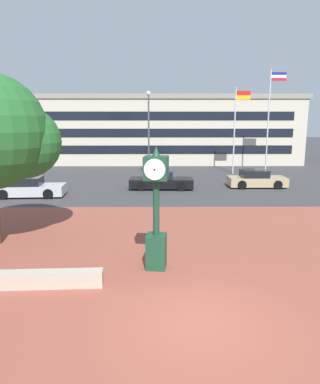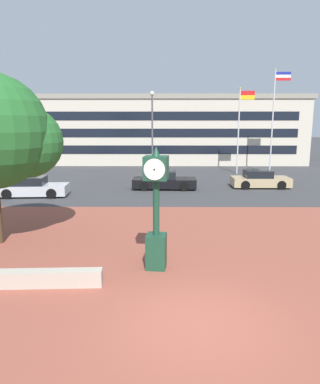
{
  "view_description": "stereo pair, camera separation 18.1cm",
  "coord_description": "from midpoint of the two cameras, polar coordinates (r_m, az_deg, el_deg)",
  "views": [
    {
      "loc": [
        -1.03,
        -7.94,
        4.83
      ],
      "look_at": [
        -0.93,
        3.45,
        2.56
      ],
      "focal_mm": 33.62,
      "sensor_mm": 36.0,
      "label": 1
    },
    {
      "loc": [
        -0.85,
        -7.94,
        4.83
      ],
      "look_at": [
        -0.93,
        3.45,
        2.56
      ],
      "focal_mm": 33.62,
      "sensor_mm": 36.0,
      "label": 2
    }
  ],
  "objects": [
    {
      "name": "flagpole_primary",
      "position": [
        33.79,
        11.8,
        10.35
      ],
      "size": [
        1.38,
        0.14,
        7.71
      ],
      "color": "silver",
      "rests_on": "ground"
    },
    {
      "name": "plaza_brick_paving",
      "position": [
        12.88,
        3.78,
        -10.77
      ],
      "size": [
        44.0,
        15.93,
        0.01
      ],
      "primitive_type": "cube",
      "color": "brown",
      "rests_on": "ground"
    },
    {
      "name": "street_clock",
      "position": [
        11.63,
        -1.05,
        -3.0
      ],
      "size": [
        0.83,
        0.88,
        4.05
      ],
      "rotation": [
        0.0,
        0.0,
        -0.12
      ],
      "color": "#19422D",
      "rests_on": "ground"
    },
    {
      "name": "car_street_near",
      "position": [
        24.68,
        -20.35,
        0.62
      ],
      "size": [
        4.54,
        2.03,
        1.28
      ],
      "rotation": [
        0.0,
        0.0,
        4.77
      ],
      "color": "#B7BABF",
      "rests_on": "ground"
    },
    {
      "name": "flagpole_secondary",
      "position": [
        34.55,
        16.86,
        11.53
      ],
      "size": [
        1.44,
        0.14,
        9.31
      ],
      "color": "silver",
      "rests_on": "ground"
    },
    {
      "name": "car_street_far",
      "position": [
        27.36,
        14.83,
        1.93
      ],
      "size": [
        4.15,
        1.89,
        1.28
      ],
      "rotation": [
        0.0,
        0.0,
        4.71
      ],
      "color": "tan",
      "rests_on": "ground"
    },
    {
      "name": "planter_wall",
      "position": [
        11.38,
        -17.77,
        -13.03
      ],
      "size": [
        3.21,
        0.55,
        0.5
      ],
      "primitive_type": "cube",
      "rotation": [
        0.0,
        0.0,
        0.05
      ],
      "color": "#ADA393",
      "rests_on": "ground"
    },
    {
      "name": "civic_building",
      "position": [
        45.28,
        0.94,
        9.96
      ],
      "size": [
        30.09,
        13.65,
        7.58
      ],
      "color": "beige",
      "rests_on": "ground"
    },
    {
      "name": "ground_plane",
      "position": [
        9.34,
        5.68,
        -19.94
      ],
      "size": [
        200.0,
        200.0,
        0.0
      ],
      "primitive_type": "plane",
      "color": "#38383A"
    },
    {
      "name": "car_street_mid",
      "position": [
        25.82,
        -0.11,
        1.77
      ],
      "size": [
        4.56,
        1.98,
        1.28
      ],
      "rotation": [
        0.0,
        0.0,
        4.69
      ],
      "color": "black",
      "rests_on": "ground"
    },
    {
      "name": "street_lamp_post",
      "position": [
        30.42,
        -1.98,
        10.37
      ],
      "size": [
        0.36,
        0.36,
        7.2
      ],
      "color": "#4C4C51",
      "rests_on": "ground"
    }
  ]
}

